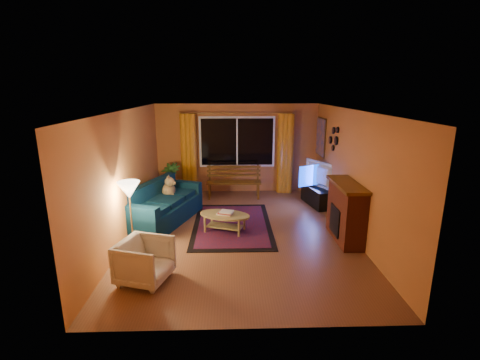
{
  "coord_description": "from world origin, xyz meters",
  "views": [
    {
      "loc": [
        -0.22,
        -6.71,
        2.91
      ],
      "look_at": [
        0.0,
        0.3,
        1.05
      ],
      "focal_mm": 26.0,
      "sensor_mm": 36.0,
      "label": 1
    }
  ],
  "objects_px": {
    "bench": "(234,190)",
    "floor_lamp": "(131,217)",
    "coffee_table": "(225,223)",
    "tv_console": "(316,196)",
    "sofa": "(163,203)",
    "armchair": "(145,259)"
  },
  "relations": [
    {
      "from": "bench",
      "to": "floor_lamp",
      "type": "relative_size",
      "value": 1.13
    },
    {
      "from": "coffee_table",
      "to": "tv_console",
      "type": "height_order",
      "value": "tv_console"
    },
    {
      "from": "sofa",
      "to": "tv_console",
      "type": "height_order",
      "value": "sofa"
    },
    {
      "from": "bench",
      "to": "sofa",
      "type": "bearing_deg",
      "value": -132.01
    },
    {
      "from": "floor_lamp",
      "to": "coffee_table",
      "type": "bearing_deg",
      "value": 26.16
    },
    {
      "from": "bench",
      "to": "armchair",
      "type": "height_order",
      "value": "armchair"
    },
    {
      "from": "armchair",
      "to": "coffee_table",
      "type": "distance_m",
      "value": 2.24
    },
    {
      "from": "sofa",
      "to": "bench",
      "type": "bearing_deg",
      "value": 67.32
    },
    {
      "from": "sofa",
      "to": "coffee_table",
      "type": "relative_size",
      "value": 2.01
    },
    {
      "from": "coffee_table",
      "to": "sofa",
      "type": "bearing_deg",
      "value": 156.56
    },
    {
      "from": "armchair",
      "to": "tv_console",
      "type": "distance_m",
      "value": 5.01
    },
    {
      "from": "bench",
      "to": "tv_console",
      "type": "height_order",
      "value": "tv_console"
    },
    {
      "from": "floor_lamp",
      "to": "armchair",
      "type": "bearing_deg",
      "value": -66.19
    },
    {
      "from": "sofa",
      "to": "floor_lamp",
      "type": "height_order",
      "value": "floor_lamp"
    },
    {
      "from": "sofa",
      "to": "tv_console",
      "type": "bearing_deg",
      "value": 36.12
    },
    {
      "from": "floor_lamp",
      "to": "tv_console",
      "type": "bearing_deg",
      "value": 31.84
    },
    {
      "from": "tv_console",
      "to": "armchair",
      "type": "bearing_deg",
      "value": -146.53
    },
    {
      "from": "bench",
      "to": "tv_console",
      "type": "relative_size",
      "value": 1.33
    },
    {
      "from": "coffee_table",
      "to": "tv_console",
      "type": "xyz_separation_m",
      "value": [
        2.33,
        1.66,
        0.04
      ]
    },
    {
      "from": "sofa",
      "to": "floor_lamp",
      "type": "distance_m",
      "value": 1.47
    },
    {
      "from": "armchair",
      "to": "coffee_table",
      "type": "xyz_separation_m",
      "value": [
        1.21,
        1.88,
        -0.18
      ]
    },
    {
      "from": "sofa",
      "to": "coffee_table",
      "type": "bearing_deg",
      "value": -3.42
    }
  ]
}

